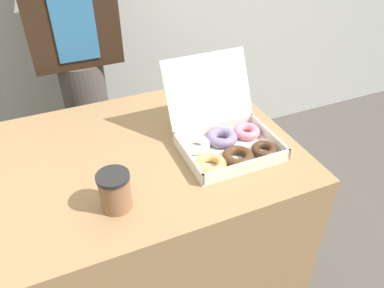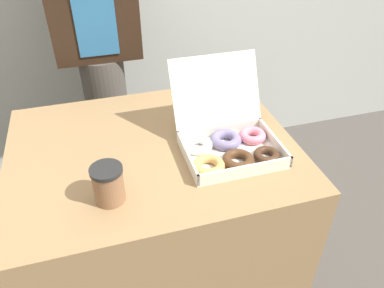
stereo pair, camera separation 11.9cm
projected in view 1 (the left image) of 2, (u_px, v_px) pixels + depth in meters
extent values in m
plane|color=#4C4742|center=(160.00, 281.00, 1.75)|extent=(14.00, 14.00, 0.00)
cube|color=#99754C|center=(156.00, 225.00, 1.52)|extent=(0.99, 0.79, 0.77)
cube|color=white|center=(229.00, 151.00, 1.27)|extent=(0.32, 0.25, 0.01)
cube|color=white|center=(188.00, 157.00, 1.21)|extent=(0.01, 0.25, 0.04)
cube|color=white|center=(269.00, 135.00, 1.31)|extent=(0.01, 0.25, 0.04)
cube|color=white|center=(248.00, 166.00, 1.17)|extent=(0.32, 0.01, 0.04)
cube|color=white|center=(214.00, 128.00, 1.35)|extent=(0.32, 0.01, 0.04)
cube|color=white|center=(208.00, 89.00, 1.32)|extent=(0.32, 0.11, 0.22)
torus|color=tan|center=(210.00, 164.00, 1.19)|extent=(0.14, 0.14, 0.03)
torus|color=white|center=(196.00, 145.00, 1.27)|extent=(0.10, 0.10, 0.03)
torus|color=#4C2D19|center=(238.00, 157.00, 1.22)|extent=(0.13, 0.13, 0.03)
torus|color=slate|center=(222.00, 138.00, 1.31)|extent=(0.15, 0.15, 0.03)
torus|color=#422819|center=(264.00, 150.00, 1.26)|extent=(0.11, 0.11, 0.03)
torus|color=pink|center=(247.00, 131.00, 1.34)|extent=(0.12, 0.12, 0.03)
cylinder|color=#8C6042|center=(115.00, 193.00, 1.04)|extent=(0.09, 0.09, 0.10)
cylinder|color=black|center=(113.00, 177.00, 1.01)|extent=(0.09, 0.09, 0.01)
cylinder|color=#4C4742|center=(93.00, 135.00, 1.98)|extent=(0.21, 0.21, 0.83)
cube|color=black|center=(67.00, 1.00, 1.57)|extent=(0.39, 0.17, 0.54)
cube|color=teal|center=(73.00, 21.00, 1.54)|extent=(0.17, 0.01, 0.35)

